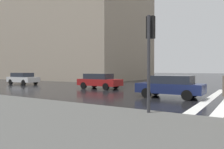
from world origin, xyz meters
name	(u,v)px	position (x,y,z in m)	size (l,w,h in m)	color
haussmann_block_mid	(69,27)	(21.33, 30.80, 10.22)	(17.65, 29.02, 20.87)	tan
traffic_signal_post	(150,43)	(-3.35, 3.42, 2.80)	(0.44, 0.30, 3.68)	#333338
car_white	(23,78)	(5.50, 23.47, 0.76)	(1.85, 4.10, 1.41)	silver
car_red	(99,81)	(5.50, 12.10, 0.76)	(1.85, 4.10, 1.41)	maroon
car_navy	(171,86)	(2.50, 4.42, 0.76)	(1.85, 4.10, 1.41)	navy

